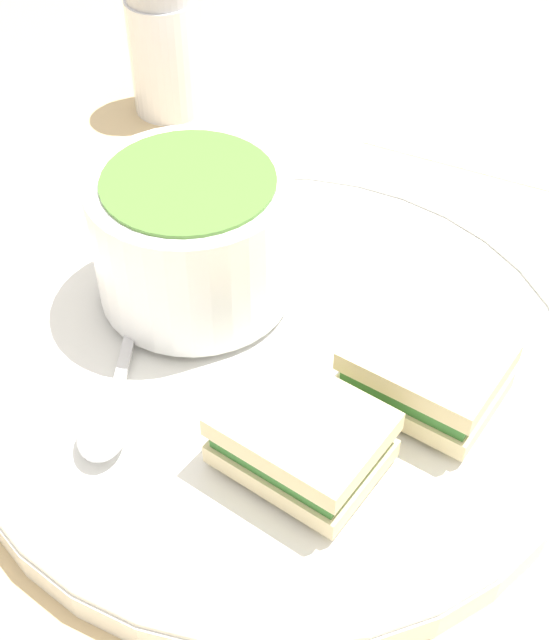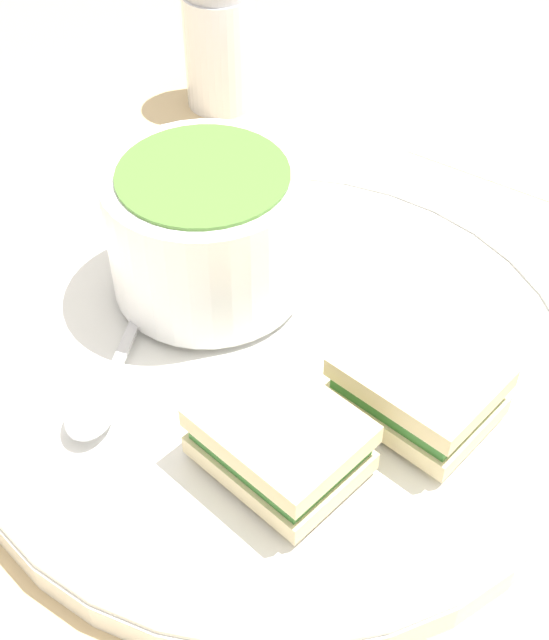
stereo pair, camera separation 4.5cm
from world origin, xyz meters
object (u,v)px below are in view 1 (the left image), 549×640
spoon (109,421)px  sandwich_half_near (302,438)px  sandwich_half_far (426,371)px  salt_shaker (165,49)px  soup_bowl (193,236)px

spoon → sandwich_half_near: (-0.07, -0.06, 0.01)m
sandwich_half_far → spoon: bearing=62.0°
salt_shaker → spoon: bearing=143.9°
spoon → sandwich_half_near: sandwich_half_near is taller
soup_bowl → salt_shaker: bearing=-27.0°
soup_bowl → sandwich_half_near: (-0.13, 0.02, -0.02)m
salt_shaker → sandwich_half_near: bearing=159.0°
spoon → sandwich_half_near: size_ratio=1.18×
spoon → sandwich_half_near: 0.10m
sandwich_half_near → sandwich_half_far: 0.07m
soup_bowl → salt_shaker: size_ratio=1.10×
soup_bowl → sandwich_half_far: bearing=-159.0°
sandwich_half_far → salt_shaker: size_ratio=0.89×
sandwich_half_near → salt_shaker: 0.36m
soup_bowl → spoon: (-0.06, 0.09, -0.03)m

